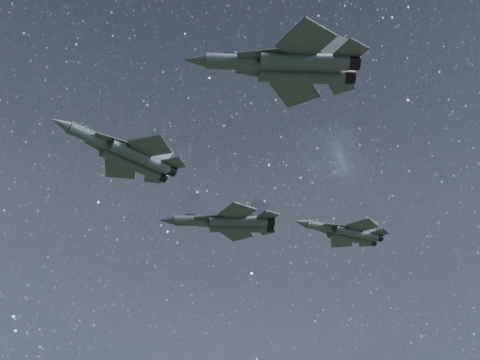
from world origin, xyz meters
name	(u,v)px	position (x,y,z in m)	size (l,w,h in m)	color
jet_lead	(127,154)	(-16.11, 3.65, 142.30)	(18.70, 12.27, 4.81)	#2F363B
jet_left	(229,222)	(2.55, 17.64, 141.77)	(19.71, 13.29, 4.97)	#2F363B
jet_right	(288,66)	(-2.97, -21.24, 139.94)	(18.81, 12.77, 4.73)	#2F363B
jet_slot	(346,232)	(17.72, 6.87, 137.23)	(15.14, 10.66, 3.83)	#2F363B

